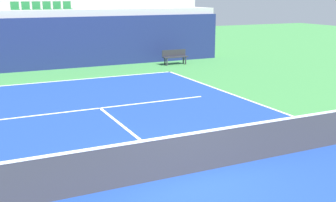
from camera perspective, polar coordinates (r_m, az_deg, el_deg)
ground_plane at (r=9.67m, az=2.18°, el=-9.88°), size 80.00×80.00×0.00m
court_surface at (r=9.66m, az=2.18°, el=-9.86°), size 11.00×24.00×0.01m
baseline_far at (r=20.56m, az=-13.58°, el=2.67°), size 11.00×0.10×0.00m
service_line_far at (r=15.30m, az=-9.08°, el=-0.94°), size 8.26×0.10×0.00m
centre_service_line at (r=12.39m, az=-4.76°, el=-4.40°), size 0.10×6.40×0.00m
back_wall at (r=23.79m, az=-15.62°, el=7.39°), size 20.61×0.30×2.76m
stands_tier_lower at (r=25.10m, az=-16.22°, el=8.09°), size 20.61×2.40×3.13m
stands_tier_upper at (r=27.42m, az=-17.17°, el=9.55°), size 20.61×2.40×4.15m
seating_row_lower at (r=25.09m, az=-16.52°, el=11.94°), size 3.27×0.44×0.44m
tennis_net at (r=9.47m, az=2.20°, el=-7.07°), size 11.08×0.08×1.07m
player_bench at (r=24.67m, az=0.91°, el=6.07°), size 1.50×0.40×0.85m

